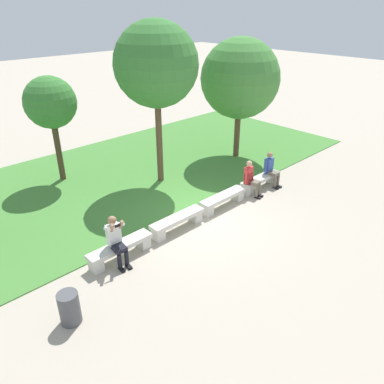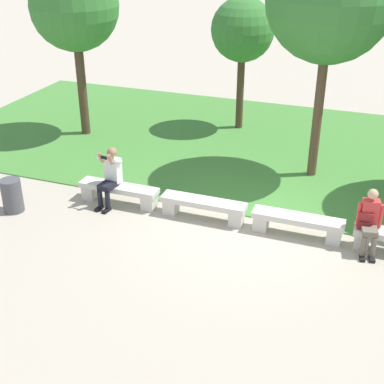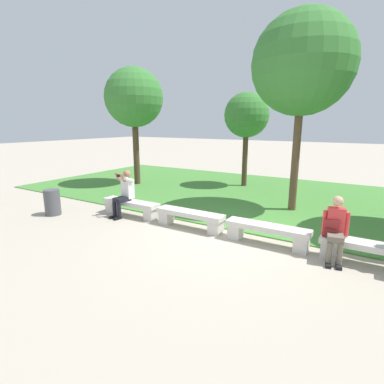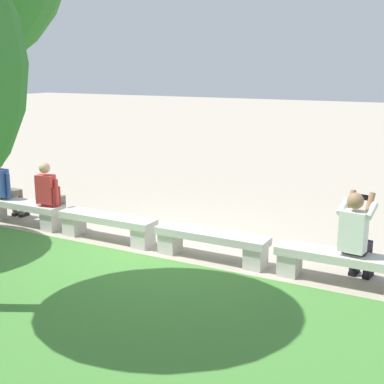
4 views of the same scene
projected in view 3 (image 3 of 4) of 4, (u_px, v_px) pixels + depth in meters
The scene contains 13 objects.
ground_plane at pixel (225, 236), 7.14m from camera, with size 80.00×80.00×0.00m, color #B2A593.
grass_strip at pixel (278, 197), 10.78m from camera, with size 19.85×8.00×0.03m, color #478438.
bench_main at pixel (131, 206), 8.61m from camera, with size 1.84×0.40×0.45m.
bench_near at pixel (190, 217), 7.59m from camera, with size 1.84×0.40×0.45m.
bench_mid at pixel (267, 232), 6.57m from camera, with size 1.84×0.40×0.45m.
bench_far at pixel (373, 251), 5.54m from camera, with size 1.84×0.40×0.45m.
person_photographer at pixel (124, 191), 8.52m from camera, with size 0.50×0.75×1.32m.
person_distant at pixel (336, 227), 5.74m from camera, with size 0.47×0.71×1.26m.
backpack at pixel (331, 228), 5.82m from camera, with size 0.28×0.24×0.43m.
tree_behind_wall at pixel (303, 64), 8.27m from camera, with size 2.83×2.83×5.64m.
tree_right_background at pixel (247, 116), 12.11m from camera, with size 1.81×1.81×3.85m.
tree_far_back at pixel (134, 98), 12.36m from camera, with size 2.42×2.42×4.87m.
trash_bin at pixel (52, 202), 8.69m from camera, with size 0.44×0.44×0.75m, color #4C4C51.
Camera 3 is at (2.85, -6.15, 2.61)m, focal length 28.00 mm.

